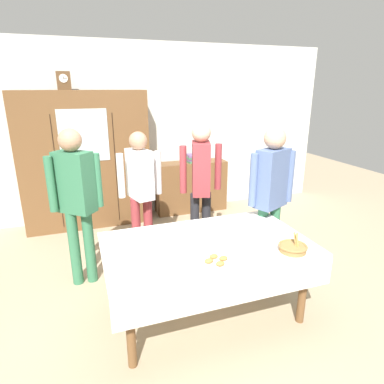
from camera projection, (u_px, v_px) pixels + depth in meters
ground_plane at (199, 300)px, 3.30m from camera, size 12.00×12.00×0.00m
back_wall at (142, 132)px, 5.26m from camera, size 6.40×0.10×2.70m
dining_table at (208, 254)px, 2.89m from camera, size 1.80×1.08×0.73m
wall_cabinet at (86, 161)px, 4.82m from camera, size 1.81×0.46×2.00m
mantel_clock at (64, 81)px, 4.42m from camera, size 0.18×0.11×0.24m
bookshelf_low at (191, 187)px, 5.56m from camera, size 1.19×0.35×0.85m
book_stack at (191, 159)px, 5.41m from camera, size 0.17×0.24×0.12m
tea_cup_near_right at (214, 229)px, 3.11m from camera, size 0.13×0.13×0.06m
tea_cup_front_edge at (223, 222)px, 3.28m from camera, size 0.13×0.13×0.06m
tea_cup_far_right at (199, 242)px, 2.84m from camera, size 0.13×0.13×0.06m
bread_basket at (293, 248)px, 2.73m from camera, size 0.24×0.24×0.16m
pastry_plate at (216, 262)px, 2.55m from camera, size 0.28×0.28×0.05m
spoon_far_left at (255, 242)px, 2.90m from camera, size 0.12×0.02×0.01m
spoon_near_right at (248, 226)px, 3.23m from camera, size 0.12×0.02×0.01m
spoon_center at (249, 220)px, 3.39m from camera, size 0.12×0.02×0.01m
person_behind_table_right at (76, 194)px, 3.30m from camera, size 0.52×0.39×1.66m
person_by_cabinet at (140, 184)px, 3.88m from camera, size 0.52×0.40×1.56m
person_behind_table_left at (201, 178)px, 3.89m from camera, size 0.52×0.40×1.65m
person_near_right_end at (271, 189)px, 3.45m from camera, size 0.52×0.33×1.66m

